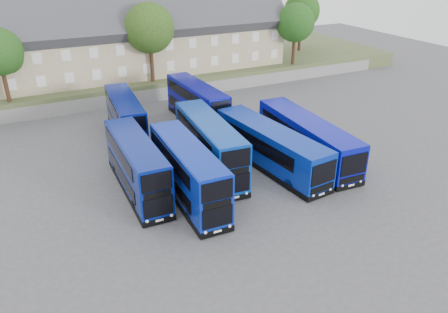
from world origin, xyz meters
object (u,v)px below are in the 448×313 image
dd_front_mid (188,174)px  tree_west (0,53)px  coach_east_a (270,148)px  tree_far (302,12)px  tree_east (296,24)px  tree_mid (150,30)px  dd_front_left (137,167)px

dd_front_mid → tree_west: bearing=115.9°
coach_east_a → tree_far: (23.33, 28.87, 6.04)m
coach_east_a → tree_east: bearing=45.8°
coach_east_a → tree_mid: size_ratio=1.39×
tree_far → tree_east: bearing=-130.6°
dd_front_left → tree_mid: (8.37, 21.39, 6.06)m
dd_front_mid → tree_mid: (5.39, 24.13, 6.01)m
tree_west → tree_mid: tree_mid is taller
tree_mid → tree_far: tree_mid is taller
dd_front_mid → tree_west: tree_west is taller
dd_front_mid → coach_east_a: 8.26m
dd_front_mid → tree_mid: size_ratio=1.15×
dd_front_left → dd_front_mid: bearing=-41.5°
tree_mid → coach_east_a: bearing=-83.2°
tree_mid → tree_east: bearing=-1.4°
tree_far → dd_front_left: bearing=-140.9°
dd_front_mid → dd_front_left: bearing=139.2°
tree_west → tree_mid: (16.00, 0.50, 1.02)m
dd_front_mid → tree_far: (31.39, 30.63, 5.68)m
tree_west → tree_far: tree_far is taller
dd_front_left → tree_east: (28.37, 20.89, 5.38)m
tree_mid → tree_east: tree_mid is taller
tree_far → coach_east_a: bearing=-128.9°
tree_east → tree_mid: bearing=178.6°
tree_west → tree_far: size_ratio=0.88×
dd_front_left → tree_mid: size_ratio=1.13×
coach_east_a → tree_far: bearing=45.2°
tree_east → dd_front_left: bearing=-143.6°
tree_east → tree_far: tree_far is taller
dd_front_mid → coach_east_a: bearing=14.1°
coach_east_a → tree_far: 37.61m
coach_east_a → tree_far: size_ratio=1.47×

